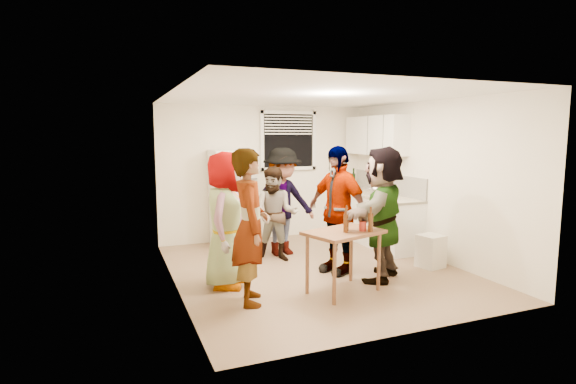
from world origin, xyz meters
name	(u,v)px	position (x,y,z in m)	size (l,w,h in m)	color
room	(316,270)	(0.00, 0.00, 0.00)	(4.00, 4.50, 2.50)	white
window	(288,141)	(0.45, 2.21, 1.85)	(1.12, 0.10, 1.06)	white
refrigerator	(232,198)	(-0.75, 1.88, 0.85)	(0.70, 0.70, 1.70)	white
counter_lower	(373,219)	(1.70, 1.15, 0.43)	(0.60, 2.20, 0.86)	white
countertop	(374,195)	(1.70, 1.15, 0.88)	(0.64, 2.22, 0.04)	beige
backsplash	(388,183)	(1.99, 1.15, 1.08)	(0.03, 2.20, 0.36)	beige
upper_cabinets	(376,135)	(1.83, 1.35, 1.95)	(0.34, 1.60, 0.70)	white
kettle	(376,195)	(1.65, 1.01, 0.90)	(0.25, 0.21, 0.21)	silver
paper_towel	(377,195)	(1.68, 1.01, 0.90)	(0.11, 0.11, 0.23)	white
wine_bottle	(353,189)	(1.75, 1.99, 0.90)	(0.08, 0.08, 0.30)	black
beer_bottle_counter	(383,197)	(1.60, 0.72, 0.90)	(0.06, 0.06, 0.24)	#47230C
blue_cup	(388,198)	(1.61, 0.58, 0.90)	(0.09, 0.09, 0.12)	#111FD1
picture_frame	(374,188)	(1.92, 1.49, 0.97)	(0.02, 0.16, 0.14)	gold
trash_bin	(431,251)	(1.65, -0.50, 0.25)	(0.33, 0.33, 0.49)	silver
serving_table	(343,292)	(-0.08, -0.95, 0.00)	(0.93, 0.62, 0.79)	brown
beer_bottle_table	(346,232)	(-0.10, -1.04, 0.79)	(0.06, 0.06, 0.22)	#47230C
red_cup	(362,231)	(0.14, -1.04, 0.79)	(0.09, 0.09, 0.12)	#A3261A
guest_grey	(227,286)	(-1.38, -0.18, 0.00)	(0.86, 1.76, 0.56)	gray
guest_stripe	(251,302)	(-1.26, -0.85, 0.00)	(0.66, 1.82, 0.43)	#141933
guest_back_left	(276,260)	(-0.37, 0.71, 0.00)	(0.72, 1.47, 0.56)	#513B24
guest_back_right	(282,254)	(-0.14, 1.00, 0.00)	(1.14, 1.76, 0.65)	#3F4045
guest_black	(336,272)	(0.23, -0.19, 0.00)	(1.06, 1.81, 0.44)	black
guest_orange	(381,278)	(0.66, -0.68, 0.00)	(1.69, 1.82, 0.54)	#E78C45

